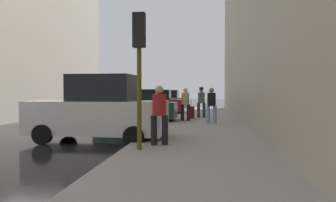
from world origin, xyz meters
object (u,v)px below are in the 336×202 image
(parked_red_hatchback, at_px, (155,103))
(pedestrian_in_tan_coat, at_px, (185,102))
(traffic_light, at_px, (139,51))
(pedestrian_in_red_jacket, at_px, (159,112))
(rolling_suitcase, at_px, (191,112))
(parked_gray_coupe, at_px, (166,100))
(parked_white_van, at_px, (99,111))
(parked_dark_green_sedan, at_px, (137,107))
(pedestrian_with_beanie, at_px, (201,101))
(fire_hydrant, at_px, (171,114))
(pedestrian_in_jeans, at_px, (212,104))

(parked_red_hatchback, xyz_separation_m, pedestrian_in_tan_coat, (2.55, -5.91, 0.26))
(parked_red_hatchback, height_order, pedestrian_in_tan_coat, pedestrian_in_tan_coat)
(traffic_light, height_order, pedestrian_in_red_jacket, traffic_light)
(pedestrian_in_red_jacket, relative_size, rolling_suitcase, 1.64)
(parked_gray_coupe, bearing_deg, parked_red_hatchback, -90.00)
(parked_white_van, xyz_separation_m, parked_dark_green_sedan, (0.00, 6.33, -0.18))
(pedestrian_in_tan_coat, bearing_deg, traffic_light, -94.59)
(parked_white_van, height_order, pedestrian_in_tan_coat, parked_white_van)
(parked_gray_coupe, xyz_separation_m, rolling_suitcase, (2.78, -11.11, -0.36))
(pedestrian_with_beanie, xyz_separation_m, pedestrian_in_tan_coat, (-0.80, -2.18, -0.03))
(parked_white_van, relative_size, fire_hydrant, 6.62)
(parked_dark_green_sedan, relative_size, pedestrian_in_tan_coat, 2.47)
(fire_hydrant, bearing_deg, pedestrian_in_red_jacket, -86.55)
(fire_hydrant, height_order, pedestrian_in_tan_coat, pedestrian_in_tan_coat)
(parked_dark_green_sedan, height_order, pedestrian_in_red_jacket, pedestrian_in_red_jacket)
(parked_dark_green_sedan, bearing_deg, pedestrian_in_red_jacket, -73.66)
(parked_gray_coupe, bearing_deg, pedestrian_with_beanie, -72.17)
(parked_dark_green_sedan, distance_m, pedestrian_in_red_jacket, 8.08)
(traffic_light, relative_size, pedestrian_in_tan_coat, 2.11)
(pedestrian_in_red_jacket, distance_m, rolling_suitcase, 9.35)
(parked_red_hatchback, relative_size, traffic_light, 1.17)
(traffic_light, xyz_separation_m, pedestrian_in_tan_coat, (0.70, 8.65, -1.65))
(pedestrian_in_tan_coat, relative_size, rolling_suitcase, 1.64)
(parked_red_hatchback, xyz_separation_m, fire_hydrant, (1.80, -5.97, -0.35))
(parked_red_hatchback, bearing_deg, pedestrian_in_tan_coat, -66.68)
(pedestrian_with_beanie, bearing_deg, parked_white_van, -111.31)
(rolling_suitcase, bearing_deg, parked_gray_coupe, 104.06)
(parked_red_hatchback, height_order, pedestrian_in_red_jacket, pedestrian_in_red_jacket)
(pedestrian_in_red_jacket, relative_size, pedestrian_in_tan_coat, 1.00)
(pedestrian_with_beanie, relative_size, rolling_suitcase, 1.71)
(fire_hydrant, relative_size, pedestrian_in_red_jacket, 0.41)
(traffic_light, bearing_deg, pedestrian_in_jeans, 74.37)
(pedestrian_with_beanie, height_order, pedestrian_in_tan_coat, pedestrian_with_beanie)
(fire_hydrant, distance_m, pedestrian_in_tan_coat, 0.96)
(parked_gray_coupe, bearing_deg, traffic_light, -85.01)
(traffic_light, height_order, pedestrian_in_jeans, traffic_light)
(parked_dark_green_sedan, xyz_separation_m, fire_hydrant, (1.80, 0.03, -0.35))
(pedestrian_in_red_jacket, bearing_deg, pedestrian_with_beanie, 83.85)
(parked_white_van, xyz_separation_m, parked_gray_coupe, (0.00, 19.01, -0.18))
(pedestrian_in_tan_coat, bearing_deg, pedestrian_in_red_jacket, -92.02)
(pedestrian_with_beanie, bearing_deg, pedestrian_in_red_jacket, -96.15)
(parked_dark_green_sedan, xyz_separation_m, traffic_light, (1.85, -8.57, 1.91))
(traffic_light, bearing_deg, fire_hydrant, 90.33)
(pedestrian_with_beanie, bearing_deg, pedestrian_in_tan_coat, -110.21)
(parked_gray_coupe, relative_size, pedestrian_in_tan_coat, 2.47)
(parked_red_hatchback, relative_size, rolling_suitcase, 4.06)
(fire_hydrant, xyz_separation_m, pedestrian_with_beanie, (1.55, 2.23, 0.64))
(traffic_light, xyz_separation_m, pedestrian_in_jeans, (2.03, 7.24, -1.65))
(pedestrian_in_red_jacket, distance_m, pedestrian_in_jeans, 6.62)
(fire_hydrant, xyz_separation_m, pedestrian_in_red_jacket, (0.47, -7.78, 0.61))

